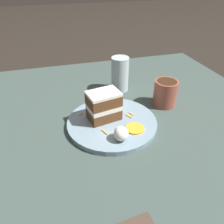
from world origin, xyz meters
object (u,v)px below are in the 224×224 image
at_px(cake_slice, 104,106).
at_px(coffee_mug, 165,92).
at_px(drinking_glass, 120,76).
at_px(cream_dollop, 121,134).
at_px(orange_garnish, 135,128).
at_px(plate, 112,123).

relative_size(cake_slice, coffee_mug, 1.15).
bearing_deg(drinking_glass, cake_slice, -30.24).
bearing_deg(cream_dollop, cake_slice, -170.10).
height_order(cream_dollop, orange_garnish, cream_dollop).
xyz_separation_m(plate, cake_slice, (-0.02, -0.02, 0.05)).
height_order(cake_slice, coffee_mug, cake_slice).
bearing_deg(orange_garnish, coffee_mug, 127.99).
bearing_deg(orange_garnish, drinking_glass, 171.39).
relative_size(drinking_glass, coffee_mug, 1.45).
xyz_separation_m(cream_dollop, coffee_mug, (-0.16, 0.21, 0.01)).
bearing_deg(cake_slice, orange_garnish, -148.49).
xyz_separation_m(plate, cream_dollop, (0.09, -0.00, 0.03)).
bearing_deg(plate, cake_slice, -135.40).
xyz_separation_m(plate, drinking_glass, (-0.22, 0.09, 0.05)).
relative_size(cake_slice, orange_garnish, 1.91).
height_order(cake_slice, drinking_glass, drinking_glass).
distance_m(plate, orange_garnish, 0.08).
height_order(cake_slice, orange_garnish, cake_slice).
bearing_deg(cake_slice, cream_dollop, 179.02).
xyz_separation_m(plate, coffee_mug, (-0.06, 0.21, 0.04)).
xyz_separation_m(cake_slice, cream_dollop, (0.11, 0.02, -0.03)).
height_order(plate, cream_dollop, cream_dollop).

